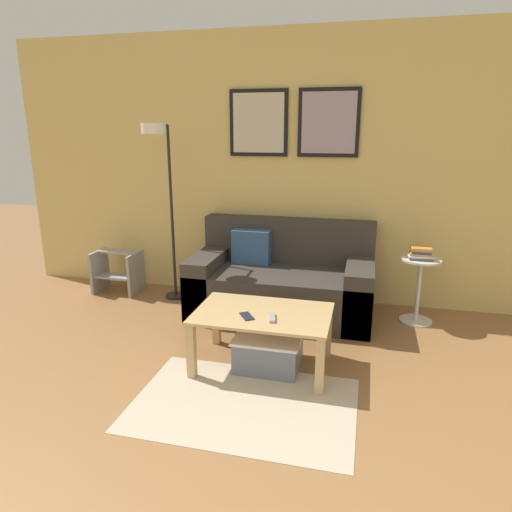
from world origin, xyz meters
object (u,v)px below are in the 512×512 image
at_px(storage_bin, 269,351).
at_px(cell_phone, 247,316).
at_px(coffee_table, 263,322).
at_px(floor_lamp, 161,173).
at_px(remote_control, 272,318).
at_px(side_table, 419,285).
at_px(couch, 282,282).
at_px(step_stool, 117,270).
at_px(book_stack, 421,253).

relative_size(storage_bin, cell_phone, 3.37).
height_order(coffee_table, storage_bin, coffee_table).
height_order(storage_bin, floor_lamp, floor_lamp).
bearing_deg(floor_lamp, cell_phone, -44.69).
xyz_separation_m(storage_bin, remote_control, (0.04, -0.09, 0.30)).
relative_size(coffee_table, cell_phone, 6.81).
bearing_deg(remote_control, side_table, 36.09).
bearing_deg(floor_lamp, couch, 3.50).
bearing_deg(step_stool, remote_control, -33.43).
xyz_separation_m(remote_control, step_stool, (-1.92, 1.27, -0.19)).
height_order(floor_lamp, book_stack, floor_lamp).
bearing_deg(couch, coffee_table, -86.78).
relative_size(coffee_table, remote_control, 6.35).
xyz_separation_m(couch, remote_control, (0.15, -1.15, 0.14)).
bearing_deg(coffee_table, side_table, 43.66).
relative_size(storage_bin, floor_lamp, 0.28).
relative_size(side_table, book_stack, 2.68).
bearing_deg(storage_bin, cell_phone, -143.79).
height_order(couch, side_table, couch).
height_order(floor_lamp, cell_phone, floor_lamp).
xyz_separation_m(storage_bin, step_stool, (-1.88, 1.17, 0.11)).
relative_size(coffee_table, book_stack, 4.38).
xyz_separation_m(coffee_table, step_stool, (-1.83, 1.17, -0.11)).
distance_m(coffee_table, step_stool, 2.18).
bearing_deg(coffee_table, floor_lamp, 140.41).
height_order(side_table, step_stool, side_table).
relative_size(book_stack, remote_control, 1.45).
relative_size(couch, storage_bin, 3.46).
bearing_deg(storage_bin, floor_lamp, 141.27).
relative_size(coffee_table, storage_bin, 2.02).
relative_size(floor_lamp, step_stool, 3.75).
height_order(couch, floor_lamp, floor_lamp).
distance_m(book_stack, step_stool, 3.00).
distance_m(side_table, remote_control, 1.60).
xyz_separation_m(couch, storage_bin, (0.10, -1.05, -0.16)).
height_order(coffee_table, floor_lamp, floor_lamp).
relative_size(storage_bin, side_table, 0.81).
bearing_deg(book_stack, couch, -177.85).
height_order(side_table, cell_phone, side_table).
height_order(storage_bin, book_stack, book_stack).
height_order(side_table, book_stack, book_stack).
bearing_deg(cell_phone, book_stack, 10.19).
height_order(coffee_table, step_stool, step_stool).
xyz_separation_m(book_stack, remote_control, (-1.05, -1.19, -0.21)).
bearing_deg(remote_control, couch, 84.94).
bearing_deg(side_table, step_stool, 178.63).
height_order(storage_bin, step_stool, step_stool).
relative_size(cell_phone, step_stool, 0.31).
xyz_separation_m(book_stack, cell_phone, (-1.23, -1.20, -0.21)).
xyz_separation_m(storage_bin, floor_lamp, (-1.23, 0.99, 1.15)).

